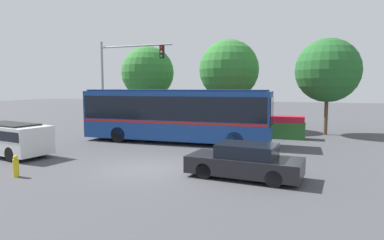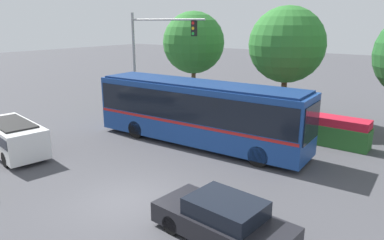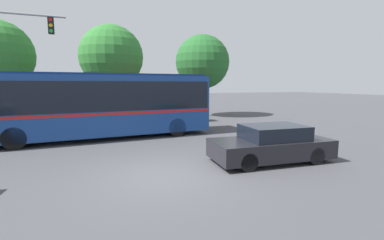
# 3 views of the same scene
# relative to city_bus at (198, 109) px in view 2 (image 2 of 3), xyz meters

# --- Properties ---
(ground_plane) EXTENTS (140.00, 140.00, 0.00)m
(ground_plane) POSITION_rel_city_bus_xyz_m (1.74, -6.83, -1.91)
(ground_plane) COLOR #444449
(city_bus) EXTENTS (12.07, 3.07, 3.36)m
(city_bus) POSITION_rel_city_bus_xyz_m (0.00, 0.00, 0.00)
(city_bus) COLOR navy
(city_bus) RESTS_ON ground
(sedan_foreground) EXTENTS (4.49, 2.15, 1.34)m
(sedan_foreground) POSITION_rel_city_bus_xyz_m (5.85, -6.74, -1.28)
(sedan_foreground) COLOR black
(sedan_foreground) RESTS_ON ground
(suv_left_lane) EXTENTS (4.88, 2.59, 1.68)m
(suv_left_lane) POSITION_rel_city_bus_xyz_m (-6.30, -6.83, -0.94)
(suv_left_lane) COLOR silver
(suv_left_lane) RESTS_ON ground
(traffic_light_pole) EXTENTS (5.98, 0.24, 6.98)m
(traffic_light_pole) POSITION_rel_city_bus_xyz_m (-5.67, 2.43, 2.69)
(traffic_light_pole) COLOR gray
(traffic_light_pole) RESTS_ON ground
(flowering_hedge) EXTENTS (6.36, 1.22, 1.54)m
(flowering_hedge) POSITION_rel_city_bus_xyz_m (4.54, 4.20, -1.15)
(flowering_hedge) COLOR #286028
(flowering_hedge) RESTS_ON ground
(street_tree_left) EXTENTS (4.73, 4.73, 7.21)m
(street_tree_left) POSITION_rel_city_bus_xyz_m (-6.05, 7.71, 2.92)
(street_tree_left) COLOR brown
(street_tree_left) RESTS_ON ground
(street_tree_centre) EXTENTS (4.92, 4.92, 7.43)m
(street_tree_centre) POSITION_rel_city_bus_xyz_m (1.51, 7.68, 3.04)
(street_tree_centre) COLOR brown
(street_tree_centre) RESTS_ON ground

